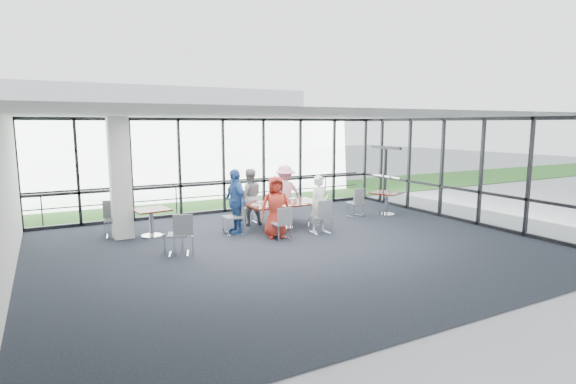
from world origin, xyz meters
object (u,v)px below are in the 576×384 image
chair_main_nl (281,224)px  main_table (283,206)px  chair_main_nr (320,217)px  chair_main_fr (280,204)px  structural_column (120,178)px  diner_end (235,201)px  chair_main_end (233,217)px  chair_spare_la (178,235)px  side_table_left (151,213)px  chair_spare_r (356,203)px  side_table_right (387,196)px  diner_far_right (285,193)px  chair_main_fl (249,208)px  chair_spare_lb (114,220)px  diner_far_left (249,197)px  diner_near_left (276,207)px  diner_near_right (320,204)px

chair_main_nl → main_table: bearing=62.6°
chair_main_nr → chair_main_fr: chair_main_fr is taller
structural_column → chair_main_nl: size_ratio=3.73×
main_table → diner_end: 1.48m
chair_main_end → chair_spare_la: size_ratio=1.01×
side_table_left → chair_spare_r: bearing=-4.7°
side_table_left → chair_main_end: (2.02, -0.84, -0.15)m
side_table_right → diner_far_right: bearing=165.3°
diner_far_right → chair_main_nr: size_ratio=1.87×
main_table → chair_main_nl: size_ratio=2.58×
chair_main_fl → chair_main_end: chair_main_end is taller
diner_end → chair_spare_lb: bearing=-116.5°
chair_spare_lb → structural_column: bearing=144.0°
main_table → chair_spare_lb: (-4.47, 1.24, -0.18)m
side_table_right → chair_spare_la: (-7.34, -1.34, -0.16)m
main_table → diner_end: (-1.46, 0.05, 0.25)m
chair_main_fr → chair_spare_r: (2.31, -0.88, -0.01)m
side_table_left → side_table_right: same height
structural_column → chair_main_nr: (4.88, -2.11, -1.14)m
chair_spare_r → chair_spare_la: bearing=-172.0°
chair_main_end → chair_main_nr: bearing=64.8°
chair_spare_la → diner_far_right: bearing=47.0°
diner_far_left → diner_far_right: bearing=-165.0°
diner_near_left → side_table_left: bearing=164.1°
diner_near_right → chair_main_fl: 2.39m
chair_main_fl → diner_near_left: bearing=89.5°
structural_column → main_table: (4.28, -1.06, -0.95)m
diner_near_left → diner_far_left: (0.02, 1.79, 0.02)m
structural_column → diner_end: 3.07m
structural_column → diner_far_left: bearing=-2.2°
side_table_left → chair_main_nr: chair_main_nr is taller
diner_far_left → chair_main_fl: diner_far_left is taller
diner_far_right → chair_main_nl: bearing=61.8°
diner_near_right → chair_main_fr: size_ratio=1.69×
chair_main_fr → chair_spare_lb: 4.97m
diner_end → side_table_left: bearing=-115.0°
chair_main_nl → side_table_left: bearing=148.0°
diner_near_left → chair_spare_r: diner_near_left is taller
diner_far_right → chair_main_end: bearing=26.7°
diner_end → chair_spare_la: (-1.94, -1.31, -0.42)m
diner_far_left → diner_end: 1.18m
diner_end → chair_main_fr: bearing=114.7°
side_table_right → diner_near_left: size_ratio=0.69×
chair_spare_la → chair_spare_r: chair_spare_la is taller
chair_spare_lb → chair_spare_r: 7.35m
structural_column → diner_far_right: 4.91m
chair_main_fr → chair_spare_lb: bearing=-8.0°
side_table_left → diner_far_right: size_ratio=0.59×
diner_near_left → chair_main_nr: (1.28, -0.18, -0.36)m
chair_main_nl → chair_main_fr: (1.17, 2.34, 0.05)m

